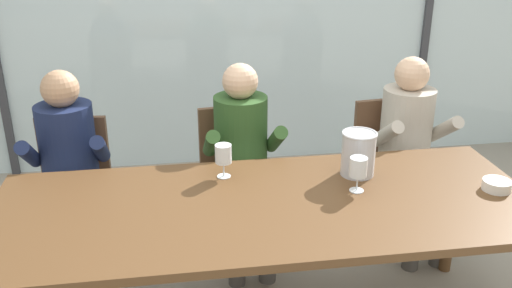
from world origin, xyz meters
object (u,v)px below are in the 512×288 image
at_px(wine_glass_near_bucket, 358,169).
at_px(chair_center, 389,158).
at_px(chair_left_of_center, 236,167).
at_px(dining_table, 267,215).
at_px(ice_bucket_primary, 358,153).
at_px(tasting_bowl, 497,185).
at_px(person_navy_polo, 68,162).
at_px(wine_glass_by_left_taster, 223,155).
at_px(person_olive_shirt, 243,152).
at_px(person_beige_jumper, 411,142).
at_px(chair_near_curtain, 72,181).

bearing_deg(wine_glass_near_bucket, chair_center, 59.01).
bearing_deg(chair_left_of_center, chair_center, -7.60).
height_order(dining_table, chair_center, chair_center).
height_order(dining_table, ice_bucket_primary, ice_bucket_primary).
bearing_deg(tasting_bowl, chair_left_of_center, 140.03).
height_order(dining_table, wine_glass_near_bucket, wine_glass_near_bucket).
bearing_deg(wine_glass_near_bucket, tasting_bowl, -7.76).
distance_m(chair_left_of_center, ice_bucket_primary, 0.96).
height_order(person_navy_polo, wine_glass_by_left_taster, person_navy_polo).
relative_size(chair_center, ice_bucket_primary, 3.87).
bearing_deg(person_olive_shirt, person_beige_jumper, -1.38).
relative_size(chair_near_curtain, tasting_bowl, 6.52).
relative_size(person_navy_polo, person_olive_shirt, 1.00).
bearing_deg(chair_near_curtain, wine_glass_near_bucket, -21.93).
bearing_deg(person_olive_shirt, wine_glass_by_left_taster, -110.15).
bearing_deg(chair_left_of_center, person_navy_polo, -177.50).
xyz_separation_m(chair_center, person_navy_polo, (-1.99, -0.16, 0.17)).
bearing_deg(dining_table, wine_glass_by_left_taster, 119.50).
height_order(person_olive_shirt, wine_glass_by_left_taster, person_olive_shirt).
bearing_deg(chair_center, wine_glass_near_bucket, -126.96).
bearing_deg(chair_center, chair_left_of_center, 173.58).
distance_m(chair_near_curtain, person_olive_shirt, 1.04).
height_order(dining_table, person_beige_jumper, person_beige_jumper).
bearing_deg(dining_table, person_beige_jumper, 36.50).
bearing_deg(chair_left_of_center, ice_bucket_primary, -59.16).
height_order(chair_left_of_center, person_beige_jumper, person_beige_jumper).
xyz_separation_m(dining_table, tasting_bowl, (1.12, -0.04, 0.09)).
xyz_separation_m(chair_left_of_center, person_navy_polo, (-0.98, -0.17, 0.17)).
relative_size(dining_table, wine_glass_by_left_taster, 14.56).
relative_size(dining_table, person_navy_polo, 2.09).
relative_size(wine_glass_by_left_taster, wine_glass_near_bucket, 1.00).
height_order(person_beige_jumper, ice_bucket_primary, person_beige_jumper).
height_order(chair_center, person_olive_shirt, person_olive_shirt).
distance_m(dining_table, person_navy_polo, 1.27).
relative_size(dining_table, chair_near_curtain, 2.84).
distance_m(dining_table, person_beige_jumper, 1.29).
bearing_deg(person_olive_shirt, ice_bucket_primary, -47.05).
relative_size(chair_near_curtain, wine_glass_by_left_taster, 5.13).
distance_m(chair_near_curtain, person_navy_polo, 0.21).
bearing_deg(person_navy_polo, chair_left_of_center, 7.17).
distance_m(chair_near_curtain, ice_bucket_primary, 1.71).
bearing_deg(ice_bucket_primary, tasting_bowl, -23.90).
xyz_separation_m(wine_glass_by_left_taster, wine_glass_near_bucket, (0.62, -0.25, -0.00)).
xyz_separation_m(chair_left_of_center, wine_glass_by_left_taster, (-0.13, -0.63, 0.36)).
bearing_deg(person_beige_jumper, chair_near_curtain, 173.23).
relative_size(ice_bucket_primary, wine_glass_near_bucket, 1.32).
bearing_deg(person_beige_jumper, person_navy_polo, 176.41).
distance_m(chair_near_curtain, wine_glass_by_left_taster, 1.10).
height_order(dining_table, person_navy_polo, person_navy_polo).
xyz_separation_m(ice_bucket_primary, wine_glass_by_left_taster, (-0.68, 0.07, 0.00)).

